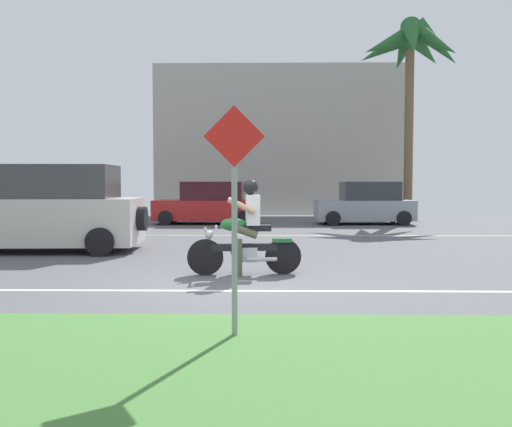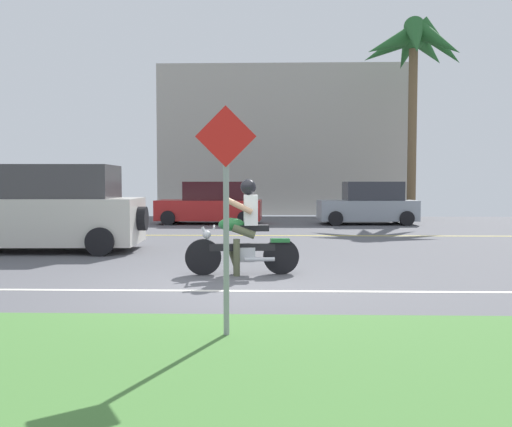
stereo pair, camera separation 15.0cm
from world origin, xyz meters
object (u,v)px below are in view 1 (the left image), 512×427
Objects in this scene: suv_nearby at (39,210)px; parked_car_1 at (209,204)px; motorcyclist at (245,235)px; parked_car_2 at (366,205)px; parked_car_0 at (46,206)px; palm_tree_0 at (411,51)px; street_sign at (234,198)px.

suv_nearby is 9.39m from parked_car_1.
motorcyclist is 0.49× the size of parked_car_1.
motorcyclist is 0.53× the size of parked_car_2.
motorcyclist is 14.99m from parked_car_0.
suv_nearby is 17.64m from palm_tree_0.
street_sign reaches higher than motorcyclist.
street_sign reaches higher than parked_car_2.
parked_car_1 is 1.08× the size of parked_car_2.
parked_car_1 is (-1.89, 12.14, 0.06)m from motorcyclist.
motorcyclist reaches higher than parked_car_1.
street_sign is (5.06, -7.40, 0.48)m from suv_nearby.
parked_car_2 is (12.81, -0.29, 0.10)m from parked_car_0.
street_sign is (0.03, -4.11, 0.76)m from motorcyclist.
street_sign is at bearing -83.25° from parked_car_1.
street_sign reaches higher than parked_car_0.
parked_car_1 is at bearing 96.75° from street_sign.
motorcyclist is 0.23× the size of palm_tree_0.
parked_car_0 is 0.53× the size of palm_tree_0.
palm_tree_0 is 3.64× the size of street_sign.
suv_nearby is 12.82m from parked_car_2.
parked_car_0 is at bearing 110.91° from suv_nearby.
palm_tree_0 is 20.90m from street_sign.
motorcyclist is at bearing 90.44° from street_sign.
parked_car_0 is 18.56m from street_sign.
parked_car_1 is at bearing -1.89° from parked_car_0.
parked_car_2 is at bearing 70.33° from motorcyclist.
parked_car_2 is 7.52m from palm_tree_0.
palm_tree_0 is (15.21, 2.45, 6.67)m from parked_car_0.
street_sign is at bearing -55.62° from suv_nearby.
parked_car_2 is at bearing 43.21° from suv_nearby.
motorcyclist is 0.44× the size of parked_car_0.
motorcyclist is 0.40× the size of suv_nearby.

